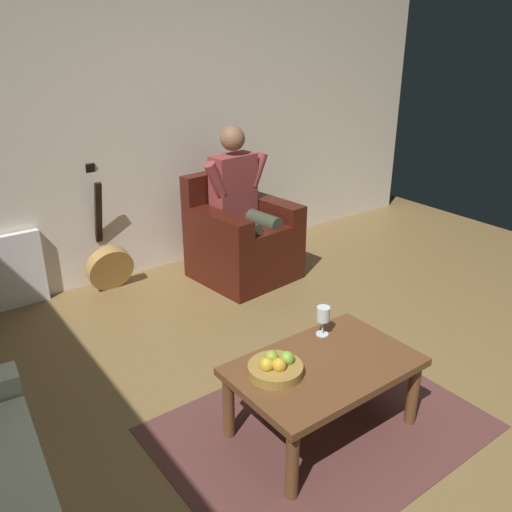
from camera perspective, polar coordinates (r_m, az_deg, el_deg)
The scene contains 10 objects.
ground_plane at distance 3.06m, azimuth 14.02°, elevation -17.41°, with size 6.68×6.68×0.00m, color brown.
wall_back at distance 4.52m, azimuth -11.27°, elevation 15.13°, with size 5.97×0.06×2.73m, color silver.
rug at distance 3.01m, azimuth 6.84°, elevation -17.57°, with size 1.63×1.20×0.01m, color #56302C.
armchair at distance 4.48m, azimuth -1.54°, elevation 1.71°, with size 0.80×0.79×0.87m.
person_seated at distance 4.36m, azimuth -1.42°, elevation 5.83°, with size 0.64×0.59×1.25m.
coffee_table at distance 2.80m, azimuth 7.18°, elevation -12.19°, with size 0.94×0.61×0.41m.
guitar at distance 4.45m, azimuth -15.28°, elevation -0.74°, with size 0.37×0.32×1.01m.
radiator at distance 4.37m, azimuth -25.18°, elevation -1.71°, with size 0.59×0.06×0.57m, color white.
wine_glass_near at distance 2.94m, azimuth 7.11°, elevation -6.30°, with size 0.07×0.07×0.17m.
fruit_bowl at distance 2.65m, azimuth 2.08°, elevation -11.67°, with size 0.27×0.27×0.11m.
Camera 1 is at (1.89, 1.41, 1.95)m, focal length 37.88 mm.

